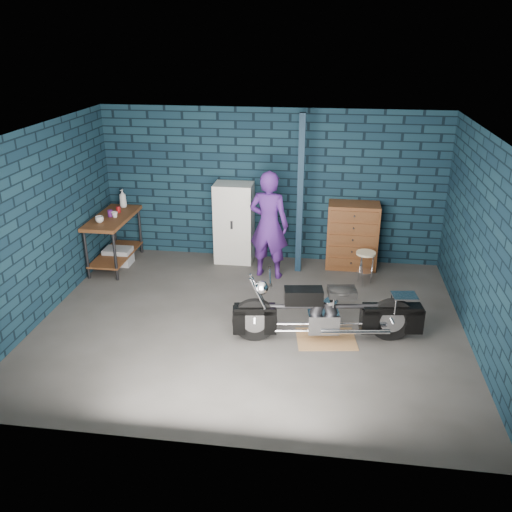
{
  "coord_description": "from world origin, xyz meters",
  "views": [
    {
      "loc": [
        1.02,
        -6.72,
        3.9
      ],
      "look_at": [
        0.04,
        0.3,
        0.92
      ],
      "focal_mm": 38.0,
      "sensor_mm": 36.0,
      "label": 1
    }
  ],
  "objects_px": {
    "storage_bin": "(118,256)",
    "shop_stool": "(365,268)",
    "locker": "(234,223)",
    "workbench": "(115,241)",
    "person": "(269,225)",
    "tool_chest": "(352,236)",
    "motorcycle": "(328,308)"
  },
  "relations": [
    {
      "from": "motorcycle",
      "to": "person",
      "type": "xyz_separation_m",
      "value": [
        -1.03,
        1.96,
        0.44
      ]
    },
    {
      "from": "storage_bin",
      "to": "shop_stool",
      "type": "height_order",
      "value": "shop_stool"
    },
    {
      "from": "person",
      "to": "motorcycle",
      "type": "bearing_deg",
      "value": 128.0
    },
    {
      "from": "tool_chest",
      "to": "storage_bin",
      "type": "bearing_deg",
      "value": -173.91
    },
    {
      "from": "locker",
      "to": "workbench",
      "type": "bearing_deg",
      "value": -166.86
    },
    {
      "from": "workbench",
      "to": "storage_bin",
      "type": "bearing_deg",
      "value": 63.43
    },
    {
      "from": "workbench",
      "to": "person",
      "type": "xyz_separation_m",
      "value": [
        2.74,
        -0.08,
        0.46
      ]
    },
    {
      "from": "workbench",
      "to": "person",
      "type": "relative_size",
      "value": 0.77
    },
    {
      "from": "storage_bin",
      "to": "workbench",
      "type": "bearing_deg",
      "value": -116.57
    },
    {
      "from": "tool_chest",
      "to": "shop_stool",
      "type": "distance_m",
      "value": 0.78
    },
    {
      "from": "workbench",
      "to": "shop_stool",
      "type": "xyz_separation_m",
      "value": [
        4.35,
        -0.21,
        -0.17
      ]
    },
    {
      "from": "tool_chest",
      "to": "workbench",
      "type": "bearing_deg",
      "value": -173.39
    },
    {
      "from": "shop_stool",
      "to": "storage_bin",
      "type": "bearing_deg",
      "value": 176.71
    },
    {
      "from": "storage_bin",
      "to": "locker",
      "type": "height_order",
      "value": "locker"
    },
    {
      "from": "workbench",
      "to": "motorcycle",
      "type": "bearing_deg",
      "value": -28.43
    },
    {
      "from": "person",
      "to": "locker",
      "type": "xyz_separation_m",
      "value": [
        -0.69,
        0.56,
        -0.2
      ]
    },
    {
      "from": "workbench",
      "to": "shop_stool",
      "type": "relative_size",
      "value": 2.45
    },
    {
      "from": "tool_chest",
      "to": "locker",
      "type": "bearing_deg",
      "value": 180.0
    },
    {
      "from": "motorcycle",
      "to": "shop_stool",
      "type": "relative_size",
      "value": 3.8
    },
    {
      "from": "person",
      "to": "tool_chest",
      "type": "bearing_deg",
      "value": -147.78
    },
    {
      "from": "person",
      "to": "shop_stool",
      "type": "distance_m",
      "value": 1.73
    },
    {
      "from": "locker",
      "to": "tool_chest",
      "type": "height_order",
      "value": "locker"
    },
    {
      "from": "storage_bin",
      "to": "locker",
      "type": "bearing_deg",
      "value": 12.19
    },
    {
      "from": "workbench",
      "to": "locker",
      "type": "distance_m",
      "value": 2.13
    },
    {
      "from": "person",
      "to": "locker",
      "type": "bearing_deg",
      "value": -28.9
    },
    {
      "from": "motorcycle",
      "to": "locker",
      "type": "height_order",
      "value": "locker"
    },
    {
      "from": "locker",
      "to": "shop_stool",
      "type": "distance_m",
      "value": 2.43
    },
    {
      "from": "motorcycle",
      "to": "tool_chest",
      "type": "relative_size",
      "value": 1.87
    },
    {
      "from": "motorcycle",
      "to": "shop_stool",
      "type": "distance_m",
      "value": 1.93
    },
    {
      "from": "motorcycle",
      "to": "person",
      "type": "relative_size",
      "value": 1.19
    },
    {
      "from": "storage_bin",
      "to": "tool_chest",
      "type": "distance_m",
      "value": 4.17
    },
    {
      "from": "workbench",
      "to": "shop_stool",
      "type": "height_order",
      "value": "workbench"
    }
  ]
}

